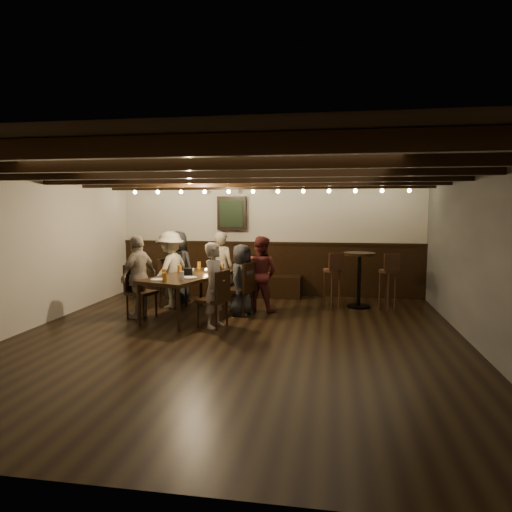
% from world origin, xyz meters
% --- Properties ---
extents(room, '(7.00, 7.00, 7.00)m').
position_xyz_m(room, '(-0.29, 2.21, 1.07)').
color(room, black).
rests_on(room, ground).
extents(dining_table, '(1.37, 2.09, 0.72)m').
position_xyz_m(dining_table, '(-1.06, 1.27, 0.66)').
color(dining_table, black).
rests_on(dining_table, floor).
extents(chair_left_near, '(0.52, 0.52, 0.92)m').
position_xyz_m(chair_left_near, '(-1.63, 1.91, 0.28)').
color(chair_left_near, black).
rests_on(chair_left_near, floor).
extents(chair_left_far, '(0.52, 0.52, 0.91)m').
position_xyz_m(chair_left_far, '(-1.88, 1.04, 0.28)').
color(chair_left_far, black).
rests_on(chair_left_far, floor).
extents(chair_right_near, '(0.52, 0.52, 0.93)m').
position_xyz_m(chair_right_near, '(-0.24, 1.51, 0.28)').
color(chair_right_near, black).
rests_on(chair_right_near, floor).
extents(chair_right_far, '(0.51, 0.51, 0.90)m').
position_xyz_m(chair_right_far, '(-0.49, 0.64, 0.27)').
color(chair_right_far, black).
rests_on(chair_right_far, floor).
extents(person_bench_left, '(0.79, 0.62, 1.41)m').
position_xyz_m(person_bench_left, '(-1.67, 2.39, 0.71)').
color(person_bench_left, '#252527').
rests_on(person_bench_left, floor).
extents(person_bench_centre, '(0.59, 0.47, 1.42)m').
position_xyz_m(person_bench_centre, '(-0.77, 2.28, 0.71)').
color(person_bench_centre, gray).
rests_on(person_bench_centre, floor).
extents(person_bench_right, '(0.78, 0.68, 1.36)m').
position_xyz_m(person_bench_right, '(0.06, 1.89, 0.68)').
color(person_bench_right, '#5A201F').
rests_on(person_bench_right, floor).
extents(person_left_near, '(0.77, 1.03, 1.43)m').
position_xyz_m(person_left_near, '(-1.65, 1.91, 0.71)').
color(person_left_near, '#A39E8A').
rests_on(person_left_near, floor).
extents(person_left_far, '(0.56, 0.89, 1.41)m').
position_xyz_m(person_left_far, '(-1.91, 1.05, 0.70)').
color(person_left_far, gray).
rests_on(person_left_far, floor).
extents(person_right_near, '(0.55, 0.69, 1.24)m').
position_xyz_m(person_right_near, '(-0.21, 1.50, 0.62)').
color(person_right_near, '#242427').
rests_on(person_right_near, floor).
extents(person_right_far, '(0.44, 0.55, 1.33)m').
position_xyz_m(person_right_far, '(-0.46, 0.63, 0.67)').
color(person_right_far, '#A3958A').
rests_on(person_right_far, floor).
extents(pint_a, '(0.07, 0.07, 0.14)m').
position_xyz_m(pint_a, '(-1.13, 2.02, 0.79)').
color(pint_a, '#BF7219').
rests_on(pint_a, dining_table).
extents(pint_b, '(0.07, 0.07, 0.14)m').
position_xyz_m(pint_b, '(-0.64, 1.83, 0.79)').
color(pint_b, '#BF7219').
rests_on(pint_b, dining_table).
extents(pint_c, '(0.07, 0.07, 0.14)m').
position_xyz_m(pint_c, '(-1.32, 1.45, 0.79)').
color(pint_c, '#BF7219').
rests_on(pint_c, dining_table).
extents(pint_d, '(0.07, 0.07, 0.14)m').
position_xyz_m(pint_d, '(-0.72, 1.38, 0.79)').
color(pint_d, silver).
rests_on(pint_d, dining_table).
extents(pint_e, '(0.07, 0.07, 0.14)m').
position_xyz_m(pint_e, '(-1.40, 0.90, 0.79)').
color(pint_e, '#BF7219').
rests_on(pint_e, dining_table).
extents(pint_f, '(0.07, 0.07, 0.14)m').
position_xyz_m(pint_f, '(-1.02, 0.69, 0.79)').
color(pint_f, silver).
rests_on(pint_f, dining_table).
extents(pint_g, '(0.07, 0.07, 0.14)m').
position_xyz_m(pint_g, '(-1.23, 0.49, 0.79)').
color(pint_g, '#BF7219').
rests_on(pint_g, dining_table).
extents(plate_near, '(0.24, 0.24, 0.01)m').
position_xyz_m(plate_near, '(-1.40, 0.64, 0.73)').
color(plate_near, white).
rests_on(plate_near, dining_table).
extents(plate_far, '(0.24, 0.24, 0.01)m').
position_xyz_m(plate_far, '(-0.97, 0.93, 0.73)').
color(plate_far, white).
rests_on(plate_far, dining_table).
extents(condiment_caddy, '(0.15, 0.10, 0.12)m').
position_xyz_m(condiment_caddy, '(-1.07, 1.22, 0.78)').
color(condiment_caddy, black).
rests_on(condiment_caddy, dining_table).
extents(candle, '(0.05, 0.05, 0.05)m').
position_xyz_m(candle, '(-0.86, 1.53, 0.75)').
color(candle, beige).
rests_on(candle, dining_table).
extents(high_top_table, '(0.58, 0.58, 1.04)m').
position_xyz_m(high_top_table, '(1.83, 2.46, 0.68)').
color(high_top_table, black).
rests_on(high_top_table, floor).
extents(bar_stool_left, '(0.37, 0.38, 1.05)m').
position_xyz_m(bar_stool_left, '(1.34, 2.26, 0.39)').
color(bar_stool_left, '#382111').
rests_on(bar_stool_left, floor).
extents(bar_stool_right, '(0.36, 0.37, 1.05)m').
position_xyz_m(bar_stool_right, '(2.34, 2.31, 0.39)').
color(bar_stool_right, '#382111').
rests_on(bar_stool_right, floor).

